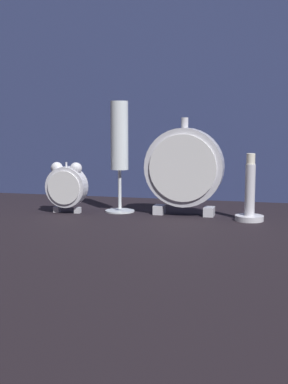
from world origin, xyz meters
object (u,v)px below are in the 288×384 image
(alarm_clock_twin_bell, at_px, (67,185))
(champagne_flute, at_px, (119,145))
(mantel_clock_silver, at_px, (184,168))
(brass_candlestick, at_px, (250,199))

(alarm_clock_twin_bell, distance_m, champagne_flute, 0.13)
(mantel_clock_silver, relative_size, champagne_flute, 0.85)
(alarm_clock_twin_bell, bearing_deg, brass_candlestick, 0.28)
(champagne_flute, distance_m, brass_candlestick, 0.29)
(alarm_clock_twin_bell, xyz_separation_m, champagne_flute, (0.10, 0.04, 0.08))
(champagne_flute, relative_size, brass_candlestick, 1.79)
(champagne_flute, height_order, brass_candlestick, champagne_flute)
(champagne_flute, bearing_deg, mantel_clock_silver, -3.25)
(mantel_clock_silver, height_order, brass_candlestick, mantel_clock_silver)
(champagne_flute, bearing_deg, alarm_clock_twin_bell, -159.59)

